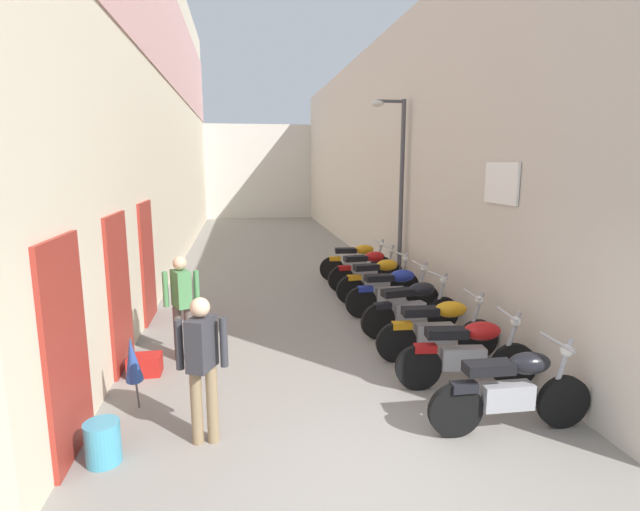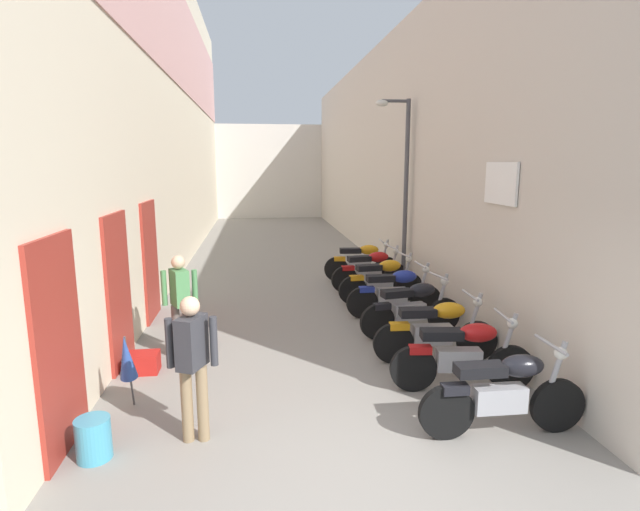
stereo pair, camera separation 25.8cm
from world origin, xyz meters
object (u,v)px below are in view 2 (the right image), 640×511
at_px(motorcycle_nearest, 505,391).
at_px(motorcycle_second, 463,354).
at_px(motorcycle_eighth, 362,261).
at_px(pedestrian_by_doorway, 193,358).
at_px(motorcycle_fourth, 412,307).
at_px(motorcycle_seventh, 371,269).
at_px(water_jug_near_door, 93,439).
at_px(umbrella_leaning, 126,358).
at_px(motorcycle_sixth, 382,279).
at_px(street_lamp, 402,180).
at_px(pedestrian_mid_alley, 180,299).
at_px(plastic_crate, 143,363).
at_px(motorcycle_fifth, 395,291).
at_px(motorcycle_third, 437,329).

relative_size(motorcycle_nearest, motorcycle_second, 1.00).
xyz_separation_m(motorcycle_eighth, pedestrian_by_doorway, (-3.26, -6.86, 0.42)).
xyz_separation_m(motorcycle_second, motorcycle_fourth, (-0.00, 2.10, 0.00)).
relative_size(motorcycle_second, motorcycle_seventh, 1.00).
bearing_deg(pedestrian_by_doorway, motorcycle_nearest, -5.59).
bearing_deg(water_jug_near_door, umbrella_leaning, 82.28).
bearing_deg(motorcycle_seventh, motorcycle_nearest, -90.00).
distance_m(motorcycle_sixth, water_jug_near_door, 6.62).
relative_size(motorcycle_nearest, motorcycle_fourth, 1.01).
bearing_deg(motorcycle_sixth, water_jug_near_door, -129.65).
xyz_separation_m(motorcycle_seventh, street_lamp, (0.69, 0.10, 2.02)).
height_order(motorcycle_nearest, motorcycle_second, same).
bearing_deg(water_jug_near_door, pedestrian_by_doorway, 12.11).
xyz_separation_m(motorcycle_fourth, pedestrian_by_doorway, (-3.26, -2.84, 0.42)).
relative_size(motorcycle_nearest, pedestrian_mid_alley, 1.18).
bearing_deg(plastic_crate, motorcycle_sixth, 35.78).
bearing_deg(motorcycle_seventh, pedestrian_by_doorway, -119.08).
relative_size(motorcycle_eighth, water_jug_near_door, 4.41).
relative_size(motorcycle_sixth, water_jug_near_door, 4.40).
bearing_deg(motorcycle_eighth, motorcycle_fourth, -90.00).
bearing_deg(motorcycle_eighth, motorcycle_fifth, -90.00).
bearing_deg(motorcycle_seventh, motorcycle_sixth, -90.00).
distance_m(motorcycle_fifth, motorcycle_sixth, 1.00).
bearing_deg(umbrella_leaning, motorcycle_seventh, 51.52).
bearing_deg(motorcycle_nearest, motorcycle_seventh, 90.00).
relative_size(motorcycle_nearest, motorcycle_sixth, 1.00).
bearing_deg(water_jug_near_door, plastic_crate, 89.39).
xyz_separation_m(motorcycle_fourth, street_lamp, (0.69, 3.12, 2.02)).
xyz_separation_m(motorcycle_third, motorcycle_seventh, (-0.00, 4.16, 0.00)).
height_order(motorcycle_nearest, water_jug_near_door, motorcycle_nearest).
bearing_deg(motorcycle_third, pedestrian_by_doorway, -152.47).
height_order(motorcycle_fifth, umbrella_leaning, motorcycle_fifth).
bearing_deg(motorcycle_sixth, pedestrian_mid_alley, -145.33).
height_order(motorcycle_nearest, street_lamp, street_lamp).
bearing_deg(pedestrian_mid_alley, plastic_crate, -136.62).
xyz_separation_m(pedestrian_mid_alley, umbrella_leaning, (-0.38, -1.61, -0.24)).
relative_size(motorcycle_nearest, motorcycle_eighth, 1.00).
bearing_deg(motorcycle_fourth, motorcycle_seventh, 90.00).
height_order(pedestrian_mid_alley, plastic_crate, pedestrian_mid_alley).
relative_size(motorcycle_nearest, street_lamp, 0.43).
distance_m(motorcycle_fifth, plastic_crate, 4.68).
xyz_separation_m(motorcycle_sixth, street_lamp, (0.69, 1.07, 2.02)).
bearing_deg(motorcycle_sixth, pedestrian_by_doorway, -123.69).
relative_size(motorcycle_fifth, pedestrian_mid_alley, 1.18).
xyz_separation_m(motorcycle_nearest, motorcycle_third, (-0.00, 2.02, 0.00)).
height_order(motorcycle_nearest, motorcycle_fifth, same).
bearing_deg(motorcycle_eighth, motorcycle_sixth, -90.00).
distance_m(motorcycle_third, motorcycle_seventh, 4.16).
distance_m(motorcycle_third, street_lamp, 4.77).
distance_m(pedestrian_mid_alley, water_jug_near_door, 2.67).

